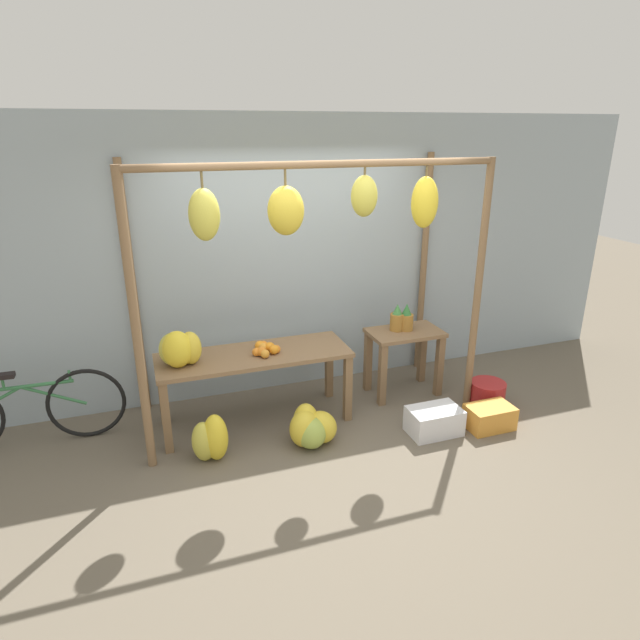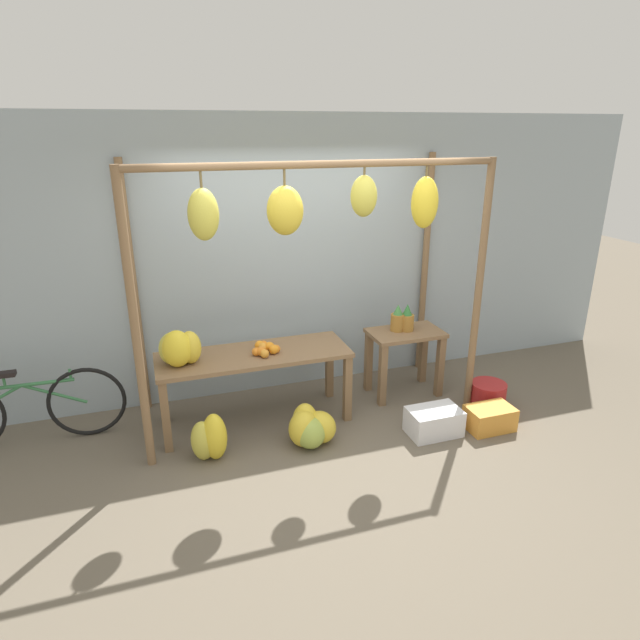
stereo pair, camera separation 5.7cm
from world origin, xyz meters
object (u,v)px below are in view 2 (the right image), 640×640
object	(u,v)px
banana_pile_ground_right	(310,428)
parked_bicycle	(26,408)
banana_pile_on_table	(179,348)
blue_bucket	(488,395)
fruit_crate_white	(434,422)
pineapple_cluster	(402,319)
orange_pile	(265,349)
banana_pile_ground_left	(210,438)
fruit_crate_purple	(490,418)

from	to	relation	value
banana_pile_ground_right	parked_bicycle	xyz separation A→B (m)	(-2.35, 0.79, 0.19)
banana_pile_on_table	blue_bucket	bearing A→B (deg)	-8.21
fruit_crate_white	parked_bicycle	bearing A→B (deg)	164.05
pineapple_cluster	banana_pile_ground_right	world-z (taller)	pineapple_cluster
orange_pile	fruit_crate_white	distance (m)	1.68
banana_pile_ground_left	fruit_crate_white	world-z (taller)	banana_pile_ground_left
orange_pile	pineapple_cluster	bearing A→B (deg)	5.71
orange_pile	pineapple_cluster	xyz separation A→B (m)	(1.46, 0.15, 0.07)
banana_pile_on_table	banana_pile_ground_left	bearing A→B (deg)	-70.67
pineapple_cluster	parked_bicycle	bearing A→B (deg)	177.84
banana_pile_on_table	orange_pile	distance (m)	0.77
pineapple_cluster	blue_bucket	size ratio (longest dim) A/B	0.81
banana_pile_on_table	fruit_crate_purple	distance (m)	2.90
banana_pile_ground_left	blue_bucket	world-z (taller)	banana_pile_ground_left
fruit_crate_white	blue_bucket	size ratio (longest dim) A/B	1.36
blue_bucket	banana_pile_ground_right	bearing A→B (deg)	-177.75
banana_pile_on_table	fruit_crate_white	bearing A→B (deg)	-18.02
banana_pile_on_table	banana_pile_ground_right	bearing A→B (deg)	-25.84
fruit_crate_purple	pineapple_cluster	bearing A→B (deg)	115.96
banana_pile_ground_right	parked_bicycle	distance (m)	2.48
banana_pile_on_table	blue_bucket	world-z (taller)	banana_pile_on_table
pineapple_cluster	fruit_crate_purple	size ratio (longest dim) A/B	0.66
banana_pile_ground_right	blue_bucket	xyz separation A→B (m)	(1.90, 0.07, -0.03)
banana_pile_ground_right	fruit_crate_purple	distance (m)	1.69
fruit_crate_white	blue_bucket	world-z (taller)	blue_bucket
pineapple_cluster	fruit_crate_white	bearing A→B (deg)	-94.84
banana_pile_on_table	orange_pile	world-z (taller)	banana_pile_on_table
parked_bicycle	fruit_crate_purple	world-z (taller)	parked_bicycle
fruit_crate_white	fruit_crate_purple	bearing A→B (deg)	-9.75
banana_pile_ground_right	fruit_crate_purple	xyz separation A→B (m)	(1.66, -0.30, -0.05)
pineapple_cluster	fruit_crate_white	size ratio (longest dim) A/B	0.59
orange_pile	fruit_crate_white	xyz separation A→B (m)	(1.39, -0.71, -0.63)
parked_bicycle	orange_pile	bearing A→B (deg)	-7.66
blue_bucket	fruit_crate_purple	xyz separation A→B (m)	(-0.24, -0.37, -0.02)
banana_pile_ground_right	parked_bicycle	bearing A→B (deg)	161.40
banana_pile_ground_right	blue_bucket	distance (m)	1.90
pineapple_cluster	fruit_crate_white	distance (m)	1.11
blue_bucket	fruit_crate_white	bearing A→B (deg)	-160.25
banana_pile_on_table	parked_bicycle	xyz separation A→B (m)	(-1.32, 0.29, -0.51)
banana_pile_on_table	blue_bucket	distance (m)	3.05
banana_pile_ground_right	banana_pile_on_table	bearing A→B (deg)	154.16
parked_bicycle	banana_pile_on_table	bearing A→B (deg)	-12.50
blue_bucket	parked_bicycle	world-z (taller)	parked_bicycle
parked_bicycle	pineapple_cluster	bearing A→B (deg)	-2.16
banana_pile_on_table	pineapple_cluster	size ratio (longest dim) A/B	1.46
pineapple_cluster	banana_pile_ground_left	size ratio (longest dim) A/B	0.67
banana_pile_on_table	fruit_crate_purple	bearing A→B (deg)	-16.42
fruit_crate_purple	parked_bicycle	bearing A→B (deg)	164.86
banana_pile_ground_left	fruit_crate_purple	xyz separation A→B (m)	(2.53, -0.34, -0.09)
fruit_crate_white	parked_bicycle	xyz separation A→B (m)	(-3.47, 0.99, 0.23)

